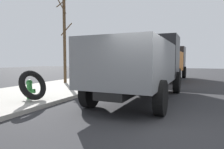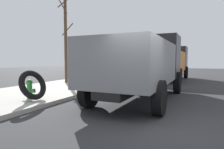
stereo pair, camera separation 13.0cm
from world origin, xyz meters
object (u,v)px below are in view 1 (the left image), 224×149
loose_tire (33,85)px  bare_tree (65,38)px  fire_hydrant (30,89)px  dump_truck_gray (143,62)px  dump_truck_orange (167,61)px

loose_tire → bare_tree: (5.47, 2.57, 2.45)m
fire_hydrant → loose_tire: (-0.20, -0.39, 0.18)m
dump_truck_gray → dump_truck_orange: same height
bare_tree → fire_hydrant: bearing=-157.5°
dump_truck_gray → fire_hydrant: bearing=124.1°
fire_hydrant → dump_truck_gray: dump_truck_gray is taller
bare_tree → loose_tire: bearing=-154.8°
fire_hydrant → bare_tree: bare_tree is taller
fire_hydrant → loose_tire: loose_tire is taller
dump_truck_gray → dump_truck_orange: bearing=1.2°
fire_hydrant → dump_truck_gray: (2.67, -3.95, 1.05)m
fire_hydrant → loose_tire: 0.48m
fire_hydrant → bare_tree: 6.28m
fire_hydrant → dump_truck_orange: 12.63m
fire_hydrant → dump_truck_orange: bearing=-17.3°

